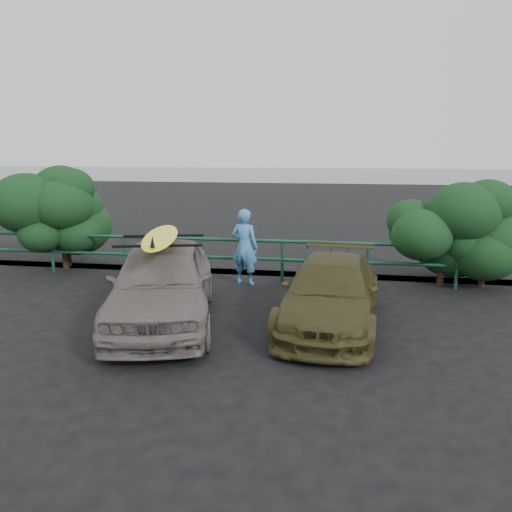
{
  "coord_description": "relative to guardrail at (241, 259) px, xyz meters",
  "views": [
    {
      "loc": [
        2.25,
        -6.63,
        3.17
      ],
      "look_at": [
        0.74,
        2.63,
        1.14
      ],
      "focal_mm": 35.0,
      "sensor_mm": 36.0,
      "label": 1
    }
  ],
  "objects": [
    {
      "name": "ground",
      "position": [
        0.0,
        -5.0,
        -0.52
      ],
      "size": [
        80.0,
        80.0,
        0.0
      ],
      "primitive_type": "plane",
      "color": "black"
    },
    {
      "name": "ocean",
      "position": [
        0.0,
        55.0,
        -0.52
      ],
      "size": [
        200.0,
        200.0,
        0.0
      ],
      "primitive_type": "plane",
      "color": "slate",
      "rests_on": "ground"
    },
    {
      "name": "guardrail",
      "position": [
        0.0,
        0.0,
        0.0
      ],
      "size": [
        14.0,
        0.08,
        1.04
      ],
      "primitive_type": null,
      "color": "#154A31",
      "rests_on": "ground"
    },
    {
      "name": "shrub_left",
      "position": [
        -4.8,
        0.4,
        0.75
      ],
      "size": [
        3.2,
        2.4,
        2.53
      ],
      "primitive_type": null,
      "color": "#153B1A",
      "rests_on": "ground"
    },
    {
      "name": "shrub_right",
      "position": [
        5.0,
        0.5,
        0.74
      ],
      "size": [
        3.2,
        2.4,
        2.53
      ],
      "primitive_type": null,
      "color": "#153B1A",
      "rests_on": "ground"
    },
    {
      "name": "sedan",
      "position": [
        -0.87,
        -3.18,
        0.24
      ],
      "size": [
        2.8,
        4.76,
        1.52
      ],
      "primitive_type": "imported",
      "rotation": [
        0.0,
        0.0,
        0.24
      ],
      "color": "slate",
      "rests_on": "ground"
    },
    {
      "name": "olive_vehicle",
      "position": [
        2.19,
        -2.8,
        0.08
      ],
      "size": [
        1.99,
        4.23,
        1.19
      ],
      "primitive_type": "imported",
      "rotation": [
        0.0,
        0.0,
        -0.08
      ],
      "color": "#413E1D",
      "rests_on": "ground"
    },
    {
      "name": "man",
      "position": [
        0.14,
        -0.33,
        0.38
      ],
      "size": [
        0.75,
        0.59,
        1.8
      ],
      "primitive_type": "imported",
      "rotation": [
        0.0,
        0.0,
        2.87
      ],
      "color": "#468ED3",
      "rests_on": "ground"
    },
    {
      "name": "roof_rack",
      "position": [
        -0.87,
        -3.18,
        1.02
      ],
      "size": [
        1.72,
        1.39,
        0.05
      ],
      "primitive_type": null,
      "rotation": [
        0.0,
        0.0,
        0.24
      ],
      "color": "black",
      "rests_on": "sedan"
    },
    {
      "name": "surfboard",
      "position": [
        -0.87,
        -3.18,
        1.09
      ],
      "size": [
        1.23,
        2.85,
        0.08
      ],
      "primitive_type": "ellipsoid",
      "rotation": [
        0.0,
        0.0,
        0.24
      ],
      "color": "#F6FF1A",
      "rests_on": "roof_rack"
    }
  ]
}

